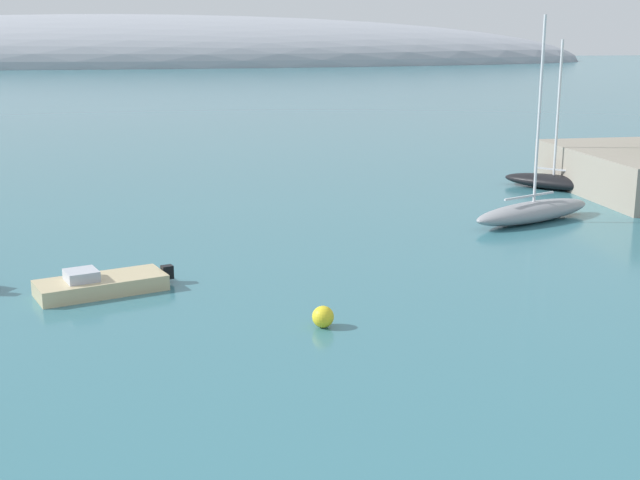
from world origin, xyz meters
name	(u,v)px	position (x,y,z in m)	size (l,w,h in m)	color
distant_ridge	(120,64)	(-15.34, 248.63, 0.00)	(283.83, 69.47, 28.02)	#999EA8
sailboat_black_near_shore	(553,181)	(20.66, 39.87, 0.54)	(5.86, 6.21, 9.22)	black
sailboat_grey_mid_mooring	(533,211)	(15.46, 31.23, 0.60)	(8.16, 5.07, 10.54)	gray
motorboat_sand_foreground	(100,284)	(-6.03, 22.54, 0.34)	(5.37, 3.45, 0.99)	#C6B284
mooring_buoy_yellow	(323,317)	(1.65, 17.18, 0.37)	(0.75, 0.75, 0.75)	yellow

